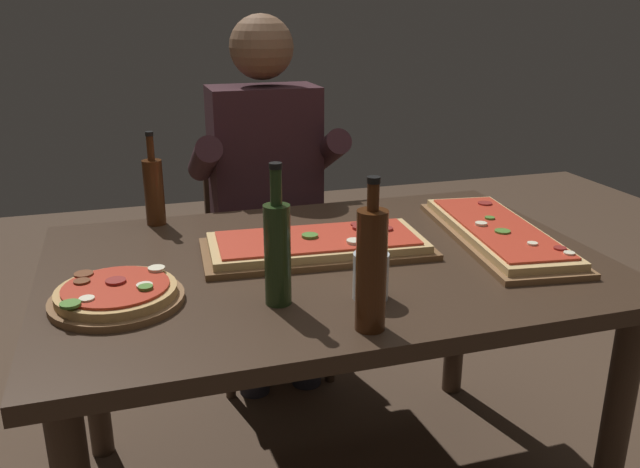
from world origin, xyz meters
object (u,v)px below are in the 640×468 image
at_px(pizza_rectangular_left, 497,233).
at_px(pizza_round_far, 117,295).
at_px(dining_table, 326,293).
at_px(pizza_rectangular_front, 317,245).
at_px(oil_bottle_amber, 371,268).
at_px(diner_chair, 263,243).
at_px(tumbler_near_camera, 371,276).
at_px(seated_diner, 268,186).
at_px(vinegar_bottle_green, 277,250).
at_px(wine_bottle_dark, 154,190).

distance_m(pizza_rectangular_left, pizza_round_far, 1.02).
bearing_deg(dining_table, pizza_rectangular_left, 0.25).
height_order(pizza_rectangular_front, pizza_rectangular_left, same).
distance_m(pizza_rectangular_left, oil_bottle_amber, 0.67).
distance_m(pizza_rectangular_front, diner_chair, 0.85).
xyz_separation_m(pizza_rectangular_left, tumbler_near_camera, (-0.47, -0.26, 0.03)).
bearing_deg(dining_table, seated_diner, 88.77).
distance_m(dining_table, pizza_rectangular_front, 0.13).
bearing_deg(vinegar_bottle_green, seated_diner, 78.55).
bearing_deg(pizza_rectangular_left, dining_table, -179.75).
relative_size(tumbler_near_camera, diner_chair, 0.12).
bearing_deg(diner_chair, pizza_rectangular_front, -91.64).
xyz_separation_m(dining_table, pizza_round_far, (-0.51, -0.12, 0.12)).
distance_m(dining_table, vinegar_bottle_green, 0.36).
distance_m(pizza_rectangular_left, seated_diner, 0.88).
distance_m(dining_table, oil_bottle_amber, 0.46).
bearing_deg(pizza_rectangular_front, oil_bottle_amber, -93.26).
xyz_separation_m(wine_bottle_dark, diner_chair, (0.41, 0.44, -0.36)).
xyz_separation_m(pizza_rectangular_left, wine_bottle_dark, (-0.89, 0.42, 0.08)).
distance_m(oil_bottle_amber, seated_diner, 1.14).
bearing_deg(vinegar_bottle_green, tumbler_near_camera, -9.42).
bearing_deg(pizza_round_far, oil_bottle_amber, -29.44).
distance_m(pizza_rectangular_left, tumbler_near_camera, 0.54).
xyz_separation_m(dining_table, diner_chair, (0.02, 0.86, -0.16)).
bearing_deg(pizza_rectangular_left, pizza_round_far, -172.93).
xyz_separation_m(pizza_rectangular_left, pizza_round_far, (-1.01, -0.13, 0.00)).
xyz_separation_m(tumbler_near_camera, seated_diner, (-0.01, 0.99, -0.05)).
distance_m(vinegar_bottle_green, tumbler_near_camera, 0.21).
relative_size(pizza_rectangular_front, wine_bottle_dark, 2.23).
height_order(tumbler_near_camera, diner_chair, diner_chair).
height_order(dining_table, pizza_rectangular_front, pizza_rectangular_front).
bearing_deg(seated_diner, pizza_rectangular_front, -91.93).
relative_size(pizza_rectangular_front, vinegar_bottle_green, 1.97).
relative_size(vinegar_bottle_green, seated_diner, 0.23).
height_order(dining_table, seated_diner, seated_diner).
bearing_deg(wine_bottle_dark, dining_table, -46.78).
distance_m(vinegar_bottle_green, seated_diner, 0.99).
bearing_deg(oil_bottle_amber, pizza_rectangular_left, 36.86).
bearing_deg(tumbler_near_camera, diner_chair, 90.31).
bearing_deg(pizza_round_far, dining_table, 13.48).
height_order(wine_bottle_dark, tumbler_near_camera, wine_bottle_dark).
relative_size(dining_table, tumbler_near_camera, 13.46).
bearing_deg(dining_table, vinegar_bottle_green, -128.55).
height_order(pizza_rectangular_left, wine_bottle_dark, wine_bottle_dark).
bearing_deg(tumbler_near_camera, oil_bottle_amber, -111.64).
xyz_separation_m(dining_table, wine_bottle_dark, (-0.39, 0.42, 0.20)).
xyz_separation_m(oil_bottle_amber, diner_chair, (0.05, 1.25, -0.38)).
distance_m(dining_table, tumbler_near_camera, 0.30).
relative_size(pizza_rectangular_left, seated_diner, 0.49).
height_order(diner_chair, seated_diner, seated_diner).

